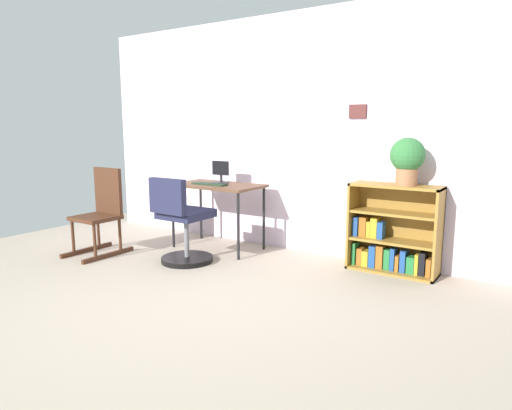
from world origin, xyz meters
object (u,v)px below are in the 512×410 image
(office_chair, at_px, (182,226))
(bookshelf_low, at_px, (392,234))
(desk, at_px, (218,190))
(monitor, at_px, (221,173))
(rocking_chair, at_px, (101,211))
(potted_plant_on_shelf, at_px, (407,158))
(keyboard, at_px, (210,184))

(office_chair, distance_m, bookshelf_low, 2.03)
(desk, relative_size, office_chair, 1.13)
(monitor, distance_m, rocking_chair, 1.34)
(rocking_chair, bearing_deg, office_chair, 11.41)
(monitor, xyz_separation_m, office_chair, (0.09, -0.74, -0.46))
(desk, bearing_deg, potted_plant_on_shelf, 6.18)
(desk, xyz_separation_m, keyboard, (-0.03, -0.10, 0.07))
(keyboard, distance_m, bookshelf_low, 1.97)
(bookshelf_low, bearing_deg, desk, -171.94)
(rocking_chair, distance_m, bookshelf_low, 3.00)
(desk, distance_m, office_chair, 0.71)
(desk, bearing_deg, office_chair, -84.72)
(keyboard, relative_size, rocking_chair, 0.46)
(office_chair, xyz_separation_m, rocking_chair, (-0.97, -0.20, 0.08))
(bookshelf_low, height_order, potted_plant_on_shelf, potted_plant_on_shelf)
(monitor, relative_size, potted_plant_on_shelf, 0.57)
(desk, distance_m, rocking_chair, 1.26)
(monitor, height_order, potted_plant_on_shelf, potted_plant_on_shelf)
(keyboard, bearing_deg, monitor, 89.57)
(keyboard, bearing_deg, bookshelf_low, 10.98)
(bookshelf_low, bearing_deg, keyboard, -169.02)
(keyboard, height_order, potted_plant_on_shelf, potted_plant_on_shelf)
(keyboard, bearing_deg, potted_plant_on_shelf, 8.99)
(desk, xyz_separation_m, potted_plant_on_shelf, (1.98, 0.21, 0.41))
(desk, height_order, office_chair, office_chair)
(office_chair, bearing_deg, bookshelf_low, 26.71)
(keyboard, xyz_separation_m, potted_plant_on_shelf, (2.01, 0.32, 0.34))
(monitor, height_order, office_chair, monitor)
(potted_plant_on_shelf, bearing_deg, office_chair, -155.89)
(office_chair, bearing_deg, rocking_chair, -168.59)
(bookshelf_low, xyz_separation_m, potted_plant_on_shelf, (0.11, -0.05, 0.71))
(office_chair, bearing_deg, monitor, 96.59)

